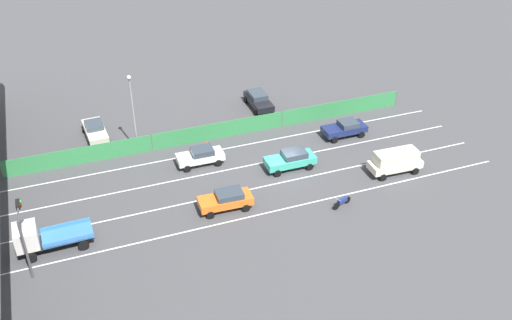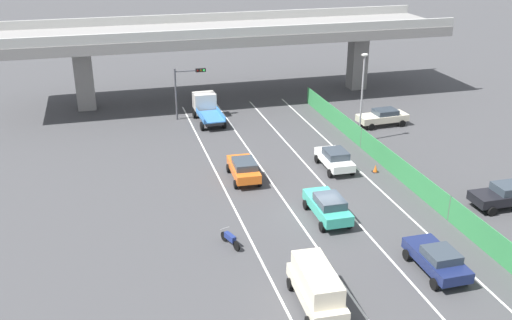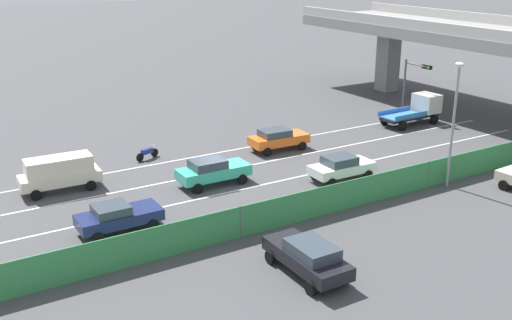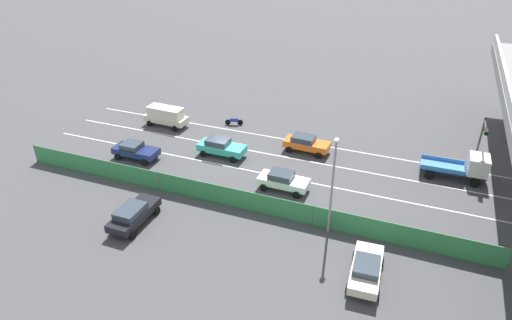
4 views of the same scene
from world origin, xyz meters
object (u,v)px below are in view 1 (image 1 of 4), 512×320
at_px(parked_sedan_cream, 95,130).
at_px(car_van_cream, 396,161).
at_px(traffic_light, 22,229).
at_px(car_taxi_teal, 291,159).
at_px(street_lamp, 133,107).
at_px(parked_sedan_dark, 258,100).
at_px(motorcycle, 342,202).
at_px(car_hatchback_white, 201,156).
at_px(traffic_cone, 207,144).
at_px(flatbed_truck_blue, 40,237).
at_px(car_taxi_orange, 226,199).
at_px(car_sedan_navy, 345,128).

bearing_deg(parked_sedan_cream, car_van_cream, -122.97).
xyz_separation_m(car_van_cream, traffic_light, (-1.58, 30.89, 2.33)).
bearing_deg(car_taxi_teal, street_lamp, 57.73).
bearing_deg(parked_sedan_dark, street_lamp, 107.52).
bearing_deg(motorcycle, car_taxi_teal, 13.54).
distance_m(car_hatchback_white, traffic_cone, 3.18).
bearing_deg(car_van_cream, traffic_cone, 54.62).
xyz_separation_m(car_taxi_teal, traffic_light, (-5.49, 22.52, 2.60)).
distance_m(motorcycle, street_lamp, 20.64).
bearing_deg(motorcycle, parked_sedan_dark, 0.33).
height_order(parked_sedan_dark, parked_sedan_cream, parked_sedan_dark).
bearing_deg(car_van_cream, motorcycle, 112.99).
relative_size(parked_sedan_dark, traffic_light, 0.94).
relative_size(flatbed_truck_blue, parked_sedan_cream, 1.15).
xyz_separation_m(car_hatchback_white, traffic_light, (-9.00, 15.12, 2.65)).
height_order(car_taxi_orange, parked_sedan_cream, car_taxi_orange).
distance_m(car_taxi_teal, motorcycle, 6.98).
relative_size(parked_sedan_dark, traffic_cone, 8.06).
xyz_separation_m(car_van_cream, parked_sedan_cream, (15.64, 24.12, -0.34)).
bearing_deg(parked_sedan_cream, parked_sedan_dark, -88.49).
height_order(car_hatchback_white, traffic_light, traffic_light).
bearing_deg(traffic_cone, car_sedan_navy, -102.10).
xyz_separation_m(car_hatchback_white, traffic_cone, (2.81, -1.36, -0.62)).
distance_m(car_sedan_navy, parked_sedan_cream, 24.49).
relative_size(car_taxi_teal, traffic_cone, 7.86).
distance_m(car_van_cream, flatbed_truck_blue, 30.05).
xyz_separation_m(car_taxi_teal, car_van_cream, (-3.91, -8.37, 0.28)).
bearing_deg(street_lamp, car_taxi_teal, -122.27).
relative_size(car_sedan_navy, motorcycle, 2.32).
bearing_deg(parked_sedan_cream, motorcycle, -136.79).
xyz_separation_m(parked_sedan_dark, traffic_cone, (-5.87, 7.56, -0.65)).
height_order(motorcycle, parked_sedan_dark, parked_sedan_dark).
bearing_deg(parked_sedan_cream, street_lamp, -139.20).
bearing_deg(car_sedan_navy, car_hatchback_white, 89.81).
bearing_deg(street_lamp, parked_sedan_cream, 40.80).
xyz_separation_m(car_taxi_teal, car_hatchback_white, (3.51, 7.40, -0.04)).
relative_size(car_taxi_teal, traffic_light, 0.92).
bearing_deg(car_taxi_orange, car_hatchback_white, 0.50).
distance_m(car_taxi_teal, flatbed_truck_blue, 22.01).
bearing_deg(car_taxi_orange, motorcycle, -108.87).
xyz_separation_m(car_taxi_teal, motorcycle, (-6.77, -1.63, -0.47)).
relative_size(car_taxi_teal, car_taxi_orange, 1.03).
distance_m(car_taxi_teal, parked_sedan_cream, 19.64).
distance_m(car_sedan_navy, motorcycle, 11.71).
relative_size(car_van_cream, street_lamp, 0.62).
bearing_deg(car_taxi_teal, motorcycle, -166.46).
relative_size(car_hatchback_white, parked_sedan_cream, 0.90).
relative_size(motorcycle, traffic_cone, 3.21).
distance_m(street_lamp, traffic_cone, 7.83).
height_order(car_sedan_navy, street_lamp, street_lamp).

